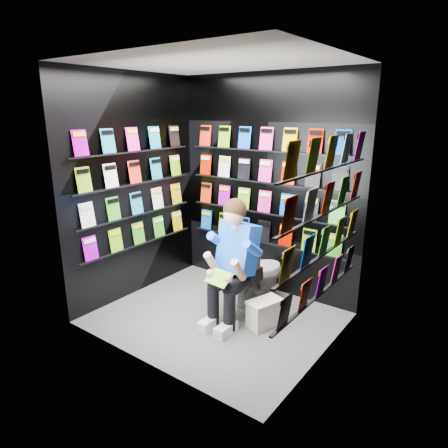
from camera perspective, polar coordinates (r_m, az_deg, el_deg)
The scene contains 14 objects.
floor at distance 4.46m, azimuth -1.17°, elevation -13.25°, with size 2.40×2.40×0.00m, color #585856.
ceiling at distance 3.91m, azimuth -1.40°, elevation 22.18°, with size 2.40×2.40×0.00m, color white.
wall_back at distance 4.80m, azimuth 6.06°, elevation 5.37°, with size 2.40×0.04×2.60m, color black.
wall_front at distance 3.28m, azimuth -12.01°, elevation 0.08°, with size 2.40×0.04×2.60m, color black.
wall_left at distance 4.80m, azimuth -12.74°, elevation 5.07°, with size 0.04×2.00×2.60m, color black.
wall_right at distance 3.41m, azimuth 14.91°, elevation 0.51°, with size 0.04×2.00×2.60m, color black.
comics_back at distance 4.77m, azimuth 5.88°, elevation 5.38°, with size 2.10×0.06×1.37m, color red, non-canonical shape.
comics_left at distance 4.78m, azimuth -12.51°, elevation 5.09°, with size 0.06×1.70×1.37m, color red, non-canonical shape.
comics_right at distance 3.42m, azimuth 14.45°, elevation 0.67°, with size 0.06×1.70×1.37m, color red, non-canonical shape.
toilet at distance 4.62m, azimuth 4.78°, elevation -7.13°, with size 0.42×0.75×0.73m, color white.
longbox at distance 4.28m, azimuth 5.81°, elevation -12.69°, with size 0.19×0.35×0.26m, color white.
longbox_lid at distance 4.21m, azimuth 5.87°, elevation -10.96°, with size 0.21×0.37×0.03m, color white.
reader at distance 4.17m, azimuth 2.16°, elevation -3.55°, with size 0.54×0.79×1.46m, color blue, non-canonical shape.
held_comic at distance 3.98m, azimuth -0.74°, elevation -7.68°, with size 0.27×0.01×0.19m, color green.
Camera 1 is at (2.38, -3.08, 2.18)m, focal length 32.00 mm.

